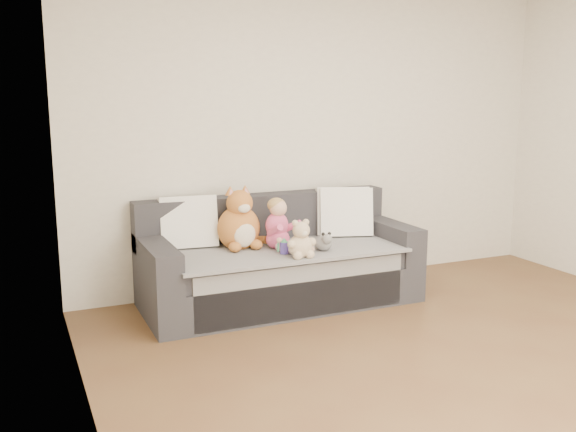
# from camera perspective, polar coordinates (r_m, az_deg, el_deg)

# --- Properties ---
(room_shell) EXTENTS (5.00, 5.00, 5.00)m
(room_shell) POSITION_cam_1_polar(r_m,az_deg,el_deg) (3.97, 16.72, 4.85)
(room_shell) COLOR brown
(room_shell) RESTS_ON ground
(sofa) EXTENTS (2.20, 0.94, 0.85)m
(sofa) POSITION_cam_1_polar(r_m,az_deg,el_deg) (5.22, -0.85, -4.39)
(sofa) COLOR #2B2B30
(sofa) RESTS_ON ground
(cushion_left) EXTENTS (0.47, 0.25, 0.43)m
(cushion_left) POSITION_cam_1_polar(r_m,az_deg,el_deg) (5.15, -8.85, -0.52)
(cushion_left) COLOR white
(cushion_left) RESTS_ON sofa
(cushion_right_back) EXTENTS (0.49, 0.34, 0.43)m
(cushion_right_back) POSITION_cam_1_polar(r_m,az_deg,el_deg) (5.57, 4.87, 0.45)
(cushion_right_back) COLOR white
(cushion_right_back) RESTS_ON sofa
(cushion_right_front) EXTENTS (0.49, 0.33, 0.43)m
(cushion_right_front) POSITION_cam_1_polar(r_m,az_deg,el_deg) (5.53, 5.14, 0.35)
(cushion_right_front) COLOR white
(cushion_right_front) RESTS_ON sofa
(toddler) EXTENTS (0.31, 0.42, 0.41)m
(toddler) POSITION_cam_1_polar(r_m,az_deg,el_deg) (5.05, -0.69, -1.02)
(toddler) COLOR #CF4972
(toddler) RESTS_ON sofa
(plush_cat) EXTENTS (0.42, 0.37, 0.52)m
(plush_cat) POSITION_cam_1_polar(r_m,az_deg,el_deg) (5.09, -4.32, -0.73)
(plush_cat) COLOR #A75D25
(plush_cat) RESTS_ON sofa
(teddy_bear) EXTENTS (0.23, 0.17, 0.30)m
(teddy_bear) POSITION_cam_1_polar(r_m,az_deg,el_deg) (4.79, 1.17, -2.33)
(teddy_bear) COLOR tan
(teddy_bear) RESTS_ON sofa
(plush_cow) EXTENTS (0.13, 0.20, 0.16)m
(plush_cow) POSITION_cam_1_polar(r_m,az_deg,el_deg) (5.01, 3.17, -2.36)
(plush_cow) COLOR white
(plush_cow) RESTS_ON sofa
(sippy_cup) EXTENTS (0.11, 0.08, 0.12)m
(sippy_cup) POSITION_cam_1_polar(r_m,az_deg,el_deg) (4.90, -0.34, -2.67)
(sippy_cup) COLOR #4E3DA6
(sippy_cup) RESTS_ON sofa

